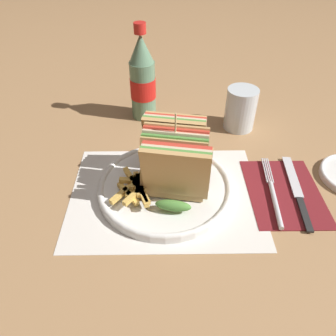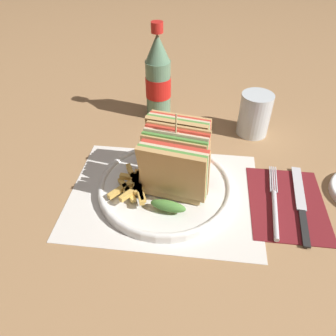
# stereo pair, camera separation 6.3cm
# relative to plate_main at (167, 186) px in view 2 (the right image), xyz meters

# --- Properties ---
(ground_plane) EXTENTS (4.00, 4.00, 0.00)m
(ground_plane) POSITION_rel_plate_main_xyz_m (-0.00, -0.02, -0.01)
(ground_plane) COLOR #9E754C
(placemat) EXTENTS (0.36, 0.27, 0.00)m
(placemat) POSITION_rel_plate_main_xyz_m (-0.00, -0.01, -0.01)
(placemat) COLOR silver
(placemat) RESTS_ON ground_plane
(plate_main) EXTENTS (0.26, 0.26, 0.02)m
(plate_main) POSITION_rel_plate_main_xyz_m (0.00, 0.00, 0.00)
(plate_main) COLOR white
(plate_main) RESTS_ON ground_plane
(club_sandwich) EXTENTS (0.13, 0.19, 0.16)m
(club_sandwich) POSITION_rel_plate_main_xyz_m (0.02, 0.01, 0.06)
(club_sandwich) COLOR tan
(club_sandwich) RESTS_ON plate_main
(fries_pile) EXTENTS (0.09, 0.10, 0.02)m
(fries_pile) POSITION_rel_plate_main_xyz_m (-0.06, -0.02, 0.02)
(fries_pile) COLOR gold
(fries_pile) RESTS_ON plate_main
(napkin) EXTENTS (0.14, 0.19, 0.00)m
(napkin) POSITION_rel_plate_main_xyz_m (0.23, -0.01, -0.01)
(napkin) COLOR maroon
(napkin) RESTS_ON ground_plane
(fork) EXTENTS (0.03, 0.19, 0.01)m
(fork) POSITION_rel_plate_main_xyz_m (0.20, -0.03, -0.00)
(fork) COLOR silver
(fork) RESTS_ON napkin
(knife) EXTENTS (0.03, 0.21, 0.00)m
(knife) POSITION_rel_plate_main_xyz_m (0.25, -0.01, -0.00)
(knife) COLOR black
(knife) RESTS_ON napkin
(coke_bottle_near) EXTENTS (0.06, 0.06, 0.23)m
(coke_bottle_near) POSITION_rel_plate_main_xyz_m (-0.06, 0.28, 0.09)
(coke_bottle_near) COLOR slate
(coke_bottle_near) RESTS_ON ground_plane
(glass_near) EXTENTS (0.07, 0.07, 0.10)m
(glass_near) POSITION_rel_plate_main_xyz_m (0.18, 0.22, 0.04)
(glass_near) COLOR silver
(glass_near) RESTS_ON ground_plane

